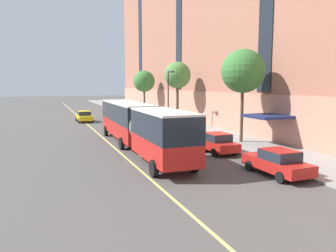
{
  "coord_description": "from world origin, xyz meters",
  "views": [
    {
      "loc": [
        -7.09,
        -25.72,
        5.33
      ],
      "look_at": [
        2.81,
        0.05,
        1.8
      ],
      "focal_mm": 35.0,
      "sensor_mm": 36.0,
      "label": 1
    }
  ],
  "objects_px": {
    "parked_car_white_5": "(179,131)",
    "street_tree_far_downtown": "(144,81)",
    "parked_car_red_6": "(216,143)",
    "street_tree_far_uptown": "(177,76)",
    "parked_car_champagne_2": "(116,109)",
    "parked_car_white_7": "(125,112)",
    "parked_car_navy_1": "(148,119)",
    "taxi_cab": "(84,116)",
    "parked_car_black_4": "(134,115)",
    "parked_car_red_3": "(277,162)",
    "street_tree_mid_block": "(243,71)",
    "city_bus": "(137,124)",
    "street_lamp": "(169,93)"
  },
  "relations": [
    {
      "from": "taxi_cab",
      "to": "street_tree_mid_block",
      "type": "bearing_deg",
      "value": -63.55
    },
    {
      "from": "parked_car_white_7",
      "to": "taxi_cab",
      "type": "xyz_separation_m",
      "value": [
        -7.19,
        -4.99,
        0.0
      ]
    },
    {
      "from": "parked_car_white_5",
      "to": "city_bus",
      "type": "bearing_deg",
      "value": -144.72
    },
    {
      "from": "city_bus",
      "to": "parked_car_champagne_2",
      "type": "relative_size",
      "value": 4.15
    },
    {
      "from": "parked_car_red_6",
      "to": "parked_car_white_7",
      "type": "bearing_deg",
      "value": 89.89
    },
    {
      "from": "parked_car_red_6",
      "to": "parked_car_white_5",
      "type": "bearing_deg",
      "value": 90.63
    },
    {
      "from": "parked_car_champagne_2",
      "to": "parked_car_white_7",
      "type": "height_order",
      "value": "same"
    },
    {
      "from": "parked_car_red_3",
      "to": "street_tree_far_uptown",
      "type": "relative_size",
      "value": 0.55
    },
    {
      "from": "parked_car_white_7",
      "to": "street_lamp",
      "type": "height_order",
      "value": "street_lamp"
    },
    {
      "from": "parked_car_champagne_2",
      "to": "street_tree_far_uptown",
      "type": "height_order",
      "value": "street_tree_far_uptown"
    },
    {
      "from": "parked_car_white_7",
      "to": "street_tree_far_uptown",
      "type": "distance_m",
      "value": 14.39
    },
    {
      "from": "city_bus",
      "to": "parked_car_navy_1",
      "type": "height_order",
      "value": "city_bus"
    },
    {
      "from": "parked_car_red_6",
      "to": "city_bus",
      "type": "bearing_deg",
      "value": 146.75
    },
    {
      "from": "parked_car_white_5",
      "to": "street_lamp",
      "type": "bearing_deg",
      "value": 76.21
    },
    {
      "from": "parked_car_champagne_2",
      "to": "parked_car_red_3",
      "type": "height_order",
      "value": "same"
    },
    {
      "from": "parked_car_red_3",
      "to": "parked_car_black_4",
      "type": "distance_m",
      "value": 31.34
    },
    {
      "from": "parked_car_red_6",
      "to": "street_tree_far_uptown",
      "type": "distance_m",
      "value": 19.18
    },
    {
      "from": "parked_car_navy_1",
      "to": "street_tree_far_downtown",
      "type": "xyz_separation_m",
      "value": [
        3.99,
        14.62,
        5.02
      ]
    },
    {
      "from": "parked_car_red_3",
      "to": "street_tree_mid_block",
      "type": "bearing_deg",
      "value": 67.77
    },
    {
      "from": "city_bus",
      "to": "street_tree_far_uptown",
      "type": "relative_size",
      "value": 2.41
    },
    {
      "from": "parked_car_red_3",
      "to": "taxi_cab",
      "type": "relative_size",
      "value": 0.98
    },
    {
      "from": "parked_car_red_3",
      "to": "street_tree_far_downtown",
      "type": "xyz_separation_m",
      "value": [
        4.0,
        39.9,
        5.02
      ]
    },
    {
      "from": "street_tree_mid_block",
      "to": "parked_car_white_7",
      "type": "bearing_deg",
      "value": 98.39
    },
    {
      "from": "city_bus",
      "to": "street_tree_mid_block",
      "type": "height_order",
      "value": "street_tree_mid_block"
    },
    {
      "from": "parked_car_black_4",
      "to": "street_tree_far_uptown",
      "type": "relative_size",
      "value": 0.56
    },
    {
      "from": "parked_car_navy_1",
      "to": "parked_car_white_7",
      "type": "xyz_separation_m",
      "value": [
        -0.09,
        12.14,
        0.0
      ]
    },
    {
      "from": "street_tree_far_downtown",
      "to": "parked_car_red_6",
      "type": "bearing_deg",
      "value": -97.17
    },
    {
      "from": "street_lamp",
      "to": "street_tree_far_uptown",
      "type": "bearing_deg",
      "value": 51.08
    },
    {
      "from": "taxi_cab",
      "to": "street_tree_mid_block",
      "type": "distance_m",
      "value": 25.92
    },
    {
      "from": "street_lamp",
      "to": "parked_car_white_7",
      "type": "bearing_deg",
      "value": 96.44
    },
    {
      "from": "city_bus",
      "to": "street_tree_far_downtown",
      "type": "distance_m",
      "value": 31.1
    },
    {
      "from": "parked_car_red_6",
      "to": "street_lamp",
      "type": "xyz_separation_m",
      "value": [
        1.81,
        14.96,
        3.54
      ]
    },
    {
      "from": "parked_car_red_6",
      "to": "street_tree_far_uptown",
      "type": "xyz_separation_m",
      "value": [
        4.14,
        17.85,
        5.68
      ]
    },
    {
      "from": "city_bus",
      "to": "street_tree_far_uptown",
      "type": "height_order",
      "value": "street_tree_far_uptown"
    },
    {
      "from": "street_tree_mid_block",
      "to": "taxi_cab",
      "type": "bearing_deg",
      "value": 116.45
    },
    {
      "from": "parked_car_white_7",
      "to": "street_tree_mid_block",
      "type": "bearing_deg",
      "value": -81.61
    },
    {
      "from": "street_lamp",
      "to": "parked_car_black_4",
      "type": "bearing_deg",
      "value": 100.99
    },
    {
      "from": "parked_car_navy_1",
      "to": "parked_car_white_7",
      "type": "relative_size",
      "value": 0.96
    },
    {
      "from": "parked_car_champagne_2",
      "to": "street_lamp",
      "type": "bearing_deg",
      "value": -85.32
    },
    {
      "from": "parked_car_white_5",
      "to": "street_tree_far_downtown",
      "type": "relative_size",
      "value": 0.59
    },
    {
      "from": "taxi_cab",
      "to": "parked_car_white_5",
      "type": "bearing_deg",
      "value": -68.78
    },
    {
      "from": "street_tree_far_uptown",
      "to": "street_tree_far_downtown",
      "type": "bearing_deg",
      "value": 90.0
    },
    {
      "from": "parked_car_navy_1",
      "to": "parked_car_white_7",
      "type": "bearing_deg",
      "value": 90.42
    },
    {
      "from": "parked_car_champagne_2",
      "to": "parked_car_red_6",
      "type": "distance_m",
      "value": 37.4
    },
    {
      "from": "parked_car_red_3",
      "to": "parked_car_red_6",
      "type": "height_order",
      "value": "same"
    },
    {
      "from": "street_tree_mid_block",
      "to": "street_lamp",
      "type": "height_order",
      "value": "street_tree_mid_block"
    },
    {
      "from": "parked_car_navy_1",
      "to": "taxi_cab",
      "type": "relative_size",
      "value": 0.94
    },
    {
      "from": "city_bus",
      "to": "street_tree_mid_block",
      "type": "relative_size",
      "value": 2.36
    },
    {
      "from": "street_lamp",
      "to": "parked_car_navy_1",
      "type": "bearing_deg",
      "value": 116.48
    },
    {
      "from": "parked_car_champagne_2",
      "to": "parked_car_navy_1",
      "type": "bearing_deg",
      "value": -89.46
    }
  ]
}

